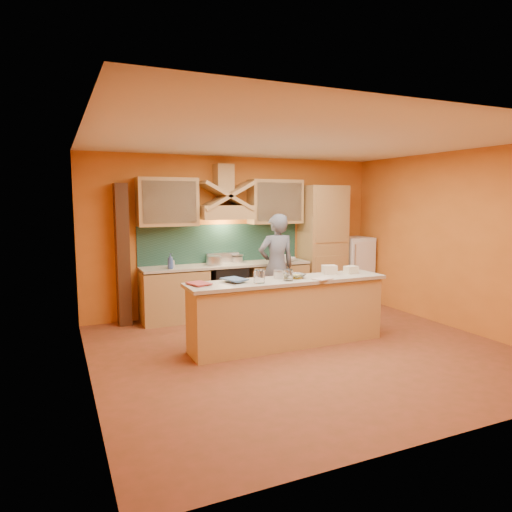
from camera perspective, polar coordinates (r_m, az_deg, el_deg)
name	(u,v)px	position (r m, az deg, el deg)	size (l,w,h in m)	color
floor	(304,350)	(6.39, 6.08, -11.62)	(5.50, 5.00, 0.01)	brown
ceiling	(307,140)	(6.10, 6.43, 14.17)	(5.50, 5.00, 0.01)	white
wall_back	(237,235)	(8.33, -2.44, 2.66)	(5.50, 0.02, 2.80)	orange
wall_front	(458,278)	(4.14, 23.94, -2.51)	(5.50, 0.02, 2.80)	orange
wall_left	(85,259)	(5.27, -20.54, -0.39)	(0.02, 5.00, 2.80)	orange
wall_right	(458,241)	(7.83, 23.92, 1.77)	(0.02, 5.00, 2.80)	orange
base_cabinet_left	(174,296)	(7.81, -10.18, -4.95)	(1.10, 0.60, 0.86)	tan
base_cabinet_right	(276,287)	(8.45, 2.46, -3.92)	(1.10, 0.60, 0.86)	tan
counter_top	(227,265)	(8.00, -3.63, -1.14)	(3.00, 0.62, 0.04)	#BAB09D
stove	(227,290)	(8.08, -3.61, -4.30)	(0.60, 0.58, 0.90)	black
backsplash	(221,244)	(8.22, -4.34, 1.54)	(3.00, 0.03, 0.70)	#1C3E34
range_hood	(226,212)	(7.97, -3.81, 5.47)	(0.92, 0.50, 0.24)	tan
hood_chimney	(223,179)	(8.07, -4.09, 9.61)	(0.30, 0.30, 0.50)	tan
upper_cabinet_left	(167,202)	(7.75, -11.02, 6.64)	(1.00, 0.35, 0.80)	tan
upper_cabinet_right	(275,202)	(8.43, 2.44, 6.80)	(1.00, 0.35, 0.80)	tan
pantry_column	(322,246)	(8.83, 8.30, 1.22)	(0.80, 0.60, 2.30)	tan
fridge	(354,270)	(9.32, 12.15, -1.66)	(0.58, 0.60, 1.30)	white
trim_column_left	(122,255)	(7.69, -16.36, 0.13)	(0.20, 0.30, 2.30)	#472816
island_body	(288,314)	(6.47, 4.01, -7.29)	(2.80, 0.55, 0.88)	tan
island_top	(288,281)	(6.36, 4.05, -3.10)	(2.90, 0.62, 0.05)	#BAB09D
person	(276,266)	(7.83, 2.57, -1.30)	(0.66, 0.43, 1.80)	slate
pot_large	(214,262)	(7.88, -5.26, -0.69)	(0.27, 0.27, 0.16)	silver
pot_small	(238,260)	(8.19, -2.32, -0.50)	(0.18, 0.18, 0.12)	silver
soap_bottle_a	(172,262)	(7.63, -10.48, -0.80)	(0.08, 0.08, 0.18)	beige
soap_bottle_b	(170,261)	(7.53, -10.65, -0.64)	(0.10, 0.10, 0.25)	#365095
bowl_back	(290,259)	(8.34, 4.22, -0.42)	(0.23, 0.23, 0.07)	white
dish_rack	(281,258)	(8.35, 3.18, -0.28)	(0.30, 0.23, 0.11)	silver
book_lower	(191,285)	(5.89, -8.09, -3.60)	(0.23, 0.31, 0.03)	#B64141
book_upper	(227,280)	(6.04, -3.64, -3.07)	(0.25, 0.34, 0.03)	#436394
jar_large	(259,277)	(6.02, 0.42, -2.59)	(0.15, 0.15, 0.17)	white
jar_small	(288,275)	(6.23, 4.07, -2.39)	(0.13, 0.13, 0.15)	silver
kitchen_scale	(278,275)	(6.38, 2.81, -2.38)	(0.12, 0.12, 0.10)	silver
mixing_bowl	(296,276)	(6.43, 5.04, -2.49)	(0.25, 0.25, 0.06)	silver
cloth	(323,279)	(6.37, 8.32, -2.84)	(0.25, 0.19, 0.02)	beige
grocery_bag_a	(329,270)	(6.84, 9.16, -1.69)	(0.20, 0.16, 0.13)	beige
grocery_bag_b	(351,270)	(6.95, 11.78, -1.69)	(0.18, 0.14, 0.11)	beige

